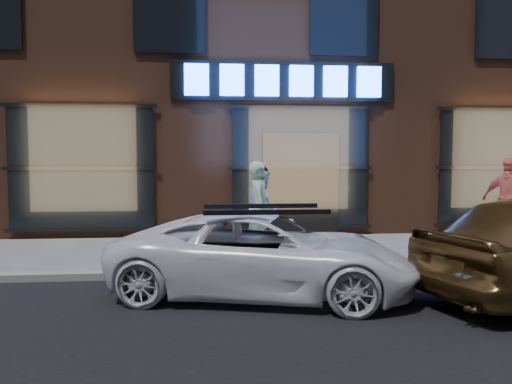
% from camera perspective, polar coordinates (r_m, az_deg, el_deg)
% --- Properties ---
extents(ground, '(90.00, 90.00, 0.00)m').
position_cam_1_polar(ground, '(8.11, 10.05, -9.23)').
color(ground, slate).
rests_on(ground, ground).
extents(curb, '(60.00, 0.25, 0.12)m').
position_cam_1_polar(curb, '(8.10, 10.06, -8.81)').
color(curb, gray).
rests_on(curb, ground).
extents(storefront_building, '(30.20, 8.28, 10.30)m').
position_cam_1_polar(storefront_building, '(16.08, 2.49, 15.84)').
color(storefront_building, '#54301E').
rests_on(storefront_building, ground).
extents(man_bowtie, '(0.49, 0.68, 1.76)m').
position_cam_1_polar(man_bowtie, '(9.66, 0.42, -1.73)').
color(man_bowtie, '#A3D7B9').
rests_on(man_bowtie, ground).
extents(man_cap, '(0.62, 0.78, 1.60)m').
position_cam_1_polar(man_cap, '(10.40, 0.75, -1.78)').
color(man_cap, white).
rests_on(man_cap, ground).
extents(passerby, '(0.99, 1.15, 1.85)m').
position_cam_1_polar(passerby, '(12.15, 26.81, -0.77)').
color(passerby, '#F77965').
rests_on(passerby, ground).
extents(white_suv, '(4.33, 2.74, 1.11)m').
position_cam_1_polar(white_suv, '(6.70, 0.92, -7.10)').
color(white_suv, white).
rests_on(white_suv, ground).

